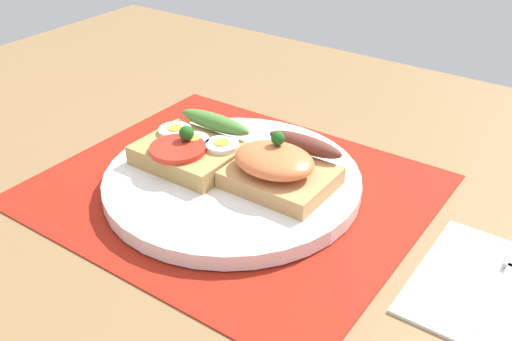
% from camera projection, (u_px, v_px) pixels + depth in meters
% --- Properties ---
extents(ground_plane, '(1.20, 0.90, 0.03)m').
position_uv_depth(ground_plane, '(233.00, 202.00, 0.63)').
color(ground_plane, olive).
extents(placemat, '(0.39, 0.33, 0.00)m').
position_uv_depth(placemat, '(233.00, 188.00, 0.62)').
color(placemat, maroon).
rests_on(placemat, ground_plane).
extents(plate, '(0.27, 0.27, 0.02)m').
position_uv_depth(plate, '(233.00, 181.00, 0.61)').
color(plate, white).
rests_on(plate, placemat).
extents(sandwich_egg_tomato, '(0.11, 0.10, 0.04)m').
position_uv_depth(sandwich_egg_tomato, '(192.00, 147.00, 0.62)').
color(sandwich_egg_tomato, tan).
rests_on(sandwich_egg_tomato, plate).
extents(sandwich_salmon, '(0.10, 0.10, 0.06)m').
position_uv_depth(sandwich_salmon, '(281.00, 166.00, 0.58)').
color(sandwich_salmon, tan).
rests_on(sandwich_salmon, plate).
extents(napkin, '(0.13, 0.15, 0.01)m').
position_uv_depth(napkin, '(497.00, 290.00, 0.48)').
color(napkin, white).
rests_on(napkin, ground_plane).
extents(fork, '(0.02, 0.15, 0.00)m').
position_uv_depth(fork, '(503.00, 287.00, 0.48)').
color(fork, '#B7B7BC').
rests_on(fork, napkin).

